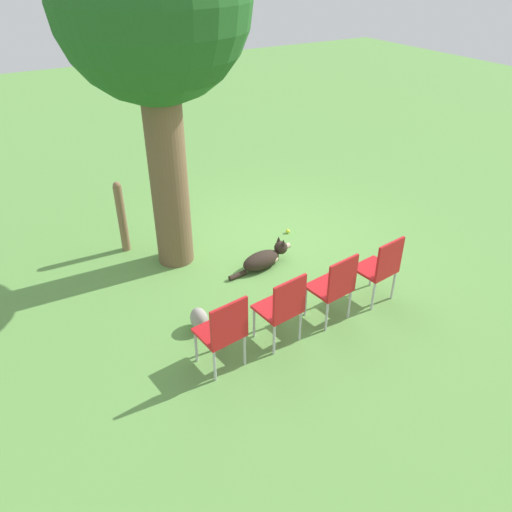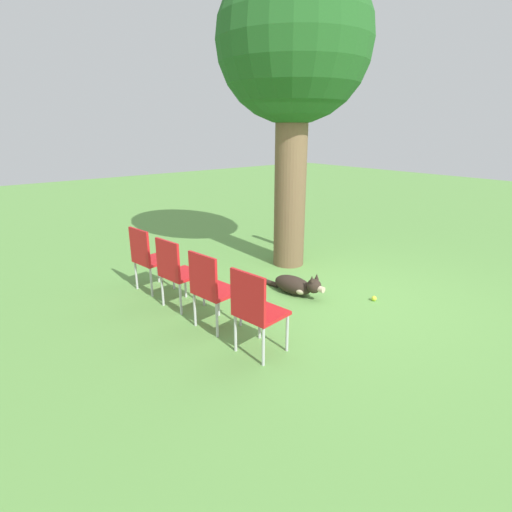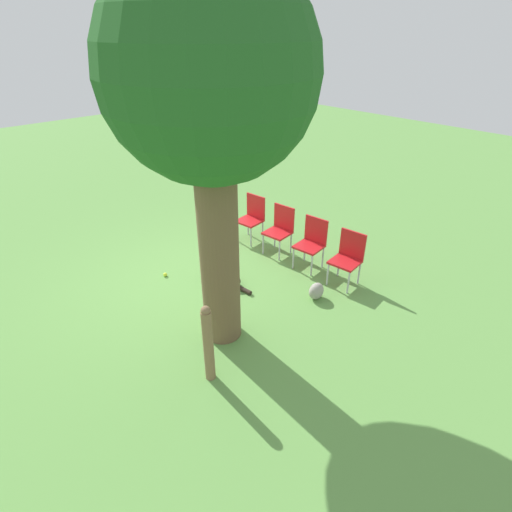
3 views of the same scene
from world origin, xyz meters
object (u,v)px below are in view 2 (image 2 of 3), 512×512
(oak_tree, at_px, (294,51))
(fence_post, at_px, (293,221))
(red_chair_1, at_px, (211,286))
(red_chair_3, at_px, (148,256))
(dog, at_px, (296,285))
(red_chair_0, at_px, (256,308))
(red_chair_2, at_px, (176,269))
(tennis_ball, at_px, (374,298))

(oak_tree, relative_size, fence_post, 4.12)
(red_chair_1, distance_m, red_chair_3, 1.47)
(dog, bearing_deg, red_chair_3, -139.92)
(fence_post, relative_size, red_chair_3, 1.20)
(red_chair_0, relative_size, red_chair_1, 1.00)
(red_chair_1, bearing_deg, red_chair_2, 85.07)
(dog, relative_size, fence_post, 0.96)
(red_chair_0, distance_m, red_chair_1, 0.74)
(red_chair_1, bearing_deg, oak_tree, 18.43)
(red_chair_0, distance_m, tennis_ball, 2.09)
(dog, xyz_separation_m, red_chair_2, (-1.46, 0.66, 0.38))
(red_chair_0, xyz_separation_m, tennis_ball, (2.03, 0.01, -0.48))
(red_chair_1, relative_size, red_chair_2, 1.00)
(dog, xyz_separation_m, red_chair_1, (-1.42, -0.08, 0.38))
(red_chair_2, bearing_deg, dog, -31.62)
(oak_tree, relative_size, red_chair_2, 4.93)
(red_chair_1, height_order, red_chair_3, same)
(fence_post, height_order, red_chair_2, fence_post)
(red_chair_0, xyz_separation_m, red_chair_3, (-0.09, 2.20, 0.00))
(oak_tree, xyz_separation_m, dog, (-0.81, -1.00, -3.10))
(red_chair_2, xyz_separation_m, tennis_ball, (2.09, -1.46, -0.48))
(dog, height_order, red_chair_3, red_chair_3)
(red_chair_0, relative_size, red_chair_2, 1.00)
(red_chair_3, relative_size, tennis_ball, 13.32)
(red_chair_0, distance_m, red_chair_3, 2.21)
(oak_tree, distance_m, fence_post, 2.80)
(dog, relative_size, tennis_ball, 15.35)
(tennis_ball, bearing_deg, red_chair_2, 145.04)
(dog, xyz_separation_m, red_chair_0, (-1.39, -0.81, 0.38))
(dog, relative_size, red_chair_2, 1.15)
(dog, xyz_separation_m, fence_post, (1.44, 1.54, 0.42))
(oak_tree, bearing_deg, fence_post, 40.52)
(fence_post, bearing_deg, tennis_ball, -108.83)
(dog, height_order, tennis_ball, dog)
(red_chair_1, distance_m, red_chair_2, 0.74)
(oak_tree, relative_size, red_chair_0, 4.93)
(oak_tree, relative_size, tennis_ball, 65.64)
(fence_post, bearing_deg, oak_tree, -139.48)
(dog, bearing_deg, red_chair_0, -66.52)
(red_chair_1, xyz_separation_m, tennis_ball, (2.06, -0.73, -0.48))
(red_chair_1, bearing_deg, dog, -4.18)
(oak_tree, xyz_separation_m, fence_post, (0.63, 0.54, -2.68))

